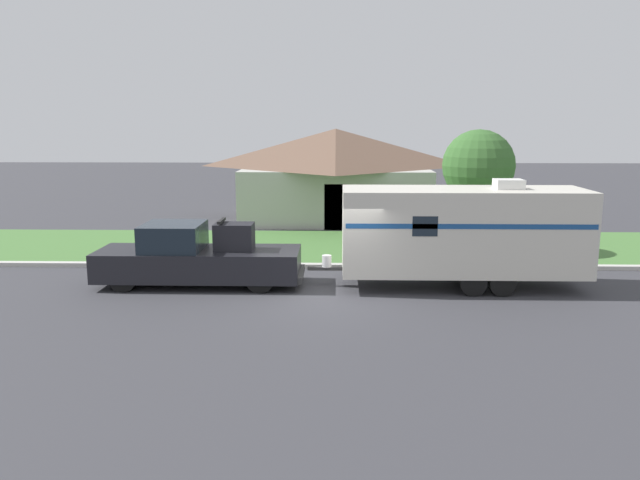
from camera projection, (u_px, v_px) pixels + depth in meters
ground_plane at (338, 299)px, 17.40m from camera, size 120.00×120.00×0.00m
curb_strip at (338, 266)px, 21.08m from camera, size 80.00×0.30×0.14m
lawn_strip at (338, 246)px, 24.67m from camera, size 80.00×7.00×0.03m
house_across_street at (336, 172)px, 31.98m from camera, size 9.79×8.53×4.54m
pickup_truck at (197, 258)px, 18.75m from camera, size 6.17×1.99×2.01m
travel_trailer at (463, 231)px, 18.38m from camera, size 8.13×2.34×3.22m
mailbox at (525, 234)px, 21.83m from camera, size 0.48×0.20×1.32m
tree_in_yard at (478, 166)px, 23.39m from camera, size 2.70×2.70×4.60m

